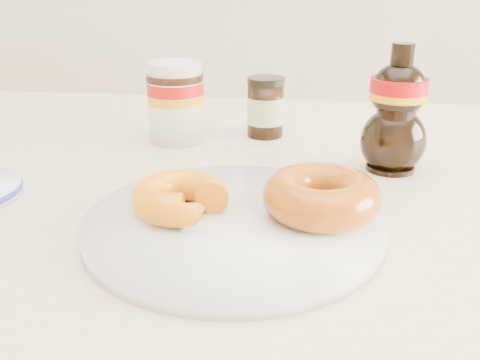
# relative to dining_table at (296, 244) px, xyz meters

# --- Properties ---
(dining_table) EXTENTS (1.40, 0.90, 0.75)m
(dining_table) POSITION_rel_dining_table_xyz_m (0.00, 0.00, 0.00)
(dining_table) COLOR #FCE5C0
(dining_table) RESTS_ON ground
(plate) EXTENTS (0.30, 0.30, 0.01)m
(plate) POSITION_rel_dining_table_xyz_m (-0.06, -0.13, 0.09)
(plate) COLOR white
(plate) RESTS_ON dining_table
(donut_bitten) EXTENTS (0.11, 0.11, 0.03)m
(donut_bitten) POSITION_rel_dining_table_xyz_m (-0.12, -0.13, 0.12)
(donut_bitten) COLOR orange
(donut_bitten) RESTS_ON plate
(donut_whole) EXTENTS (0.15, 0.15, 0.04)m
(donut_whole) POSITION_rel_dining_table_xyz_m (0.02, -0.12, 0.12)
(donut_whole) COLOR #A2380A
(donut_whole) RESTS_ON plate
(nutella_jar) EXTENTS (0.08, 0.08, 0.12)m
(nutella_jar) POSITION_rel_dining_table_xyz_m (-0.19, 0.16, 0.15)
(nutella_jar) COLOR white
(nutella_jar) RESTS_ON dining_table
(syrup_bottle) EXTENTS (0.09, 0.08, 0.16)m
(syrup_bottle) POSITION_rel_dining_table_xyz_m (0.12, 0.07, 0.16)
(syrup_bottle) COLOR black
(syrup_bottle) RESTS_ON dining_table
(dark_jar) EXTENTS (0.06, 0.06, 0.09)m
(dark_jar) POSITION_rel_dining_table_xyz_m (-0.06, 0.20, 0.13)
(dark_jar) COLOR black
(dark_jar) RESTS_ON dining_table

